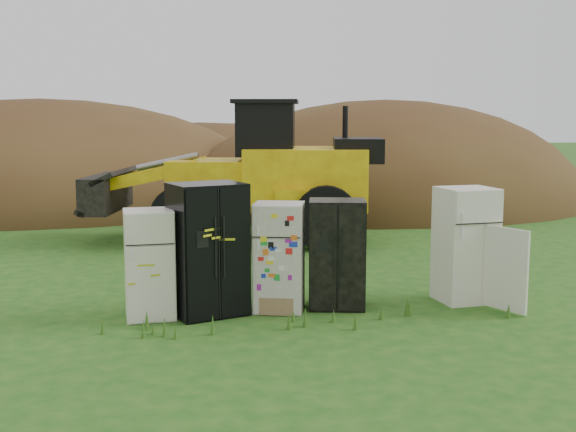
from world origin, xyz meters
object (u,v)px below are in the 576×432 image
fridge_leftmost (150,264)px  fridge_sticker (279,257)px  fridge_open_door (465,245)px  fridge_black_side (208,249)px  wheel_loader (231,171)px  fridge_dark_mid (337,254)px

fridge_leftmost → fridge_sticker: bearing=-1.6°
fridge_open_door → fridge_black_side: bearing=175.4°
wheel_loader → fridge_leftmost: bearing=-93.9°
fridge_dark_mid → wheel_loader: wheel_loader is taller
fridge_black_side → fridge_dark_mid: 1.98m
fridge_sticker → fridge_dark_mid: size_ratio=0.98×
fridge_leftmost → wheel_loader: size_ratio=0.23×
fridge_black_side → fridge_sticker: bearing=-16.6°
fridge_black_side → wheel_loader: size_ratio=0.29×
fridge_black_side → fridge_open_door: 4.07m
fridge_open_door → wheel_loader: (-3.01, 6.19, 0.74)m
fridge_leftmost → fridge_black_side: (0.85, 0.02, 0.18)m
fridge_black_side → fridge_open_door: (4.07, -0.00, -0.07)m
fridge_black_side → fridge_open_door: fridge_black_side is taller
fridge_sticker → fridge_dark_mid: fridge_dark_mid is taller
fridge_dark_mid → fridge_open_door: bearing=12.9°
fridge_sticker → fridge_open_door: (3.00, -0.02, 0.09)m
fridge_open_door → fridge_dark_mid: bearing=174.7°
fridge_black_side → fridge_dark_mid: bearing=-17.0°
fridge_sticker → wheel_loader: wheel_loader is taller
fridge_leftmost → fridge_black_side: bearing=-1.3°
wheel_loader → fridge_dark_mid: bearing=-68.3°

